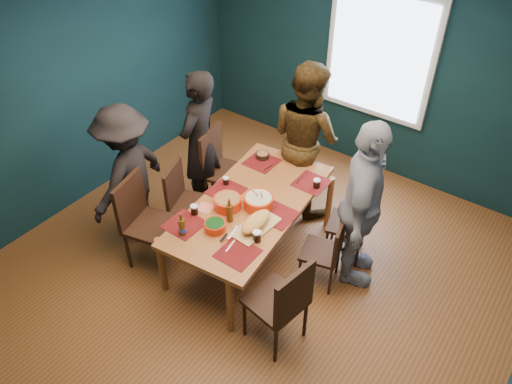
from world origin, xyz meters
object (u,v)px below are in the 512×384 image
dining_table (251,208)px  person_far_left (200,143)px  bowl_herbs (215,226)px  cutting_board (256,223)px  bowl_salad (227,202)px  chair_left_near (142,216)px  chair_right_near (284,300)px  chair_left_far (220,164)px  chair_right_mid (329,248)px  person_near_left (128,174)px  chair_left_mid (184,197)px  chair_right_far (356,220)px  person_back (306,138)px  person_right (362,207)px  bowl_dumpling (258,202)px

dining_table → person_far_left: size_ratio=1.18×
bowl_herbs → cutting_board: cutting_board is taller
bowl_salad → person_far_left: bearing=146.3°
chair_left_near → bowl_herbs: 0.88m
chair_right_near → chair_left_far: bearing=153.9°
chair_left_near → chair_right_near: chair_left_near is taller
chair_right_mid → person_near_left: size_ratio=0.51×
chair_left_mid → person_near_left: 0.63m
bowl_herbs → person_far_left: bearing=137.1°
chair_left_far → chair_right_far: 1.70m
person_near_left → chair_right_near: bearing=75.0°
chair_right_far → person_far_left: 1.93m
chair_left_near → person_near_left: person_near_left is taller
person_back → person_near_left: person_back is taller
person_right → bowl_salad: 1.30m
bowl_herbs → bowl_salad: bearing=108.8°
chair_right_near → person_back: size_ratio=0.55×
bowl_dumpling → chair_right_near: bearing=-42.3°
chair_left_near → chair_left_mid: bearing=68.2°
chair_left_far → chair_right_mid: 1.70m
chair_right_near → person_near_left: size_ratio=0.63×
chair_left_far → chair_right_mid: (1.66, -0.34, -0.12)m
chair_right_far → person_far_left: person_far_left is taller
dining_table → person_back: 1.15m
chair_left_far → bowl_salad: (0.66, -0.68, 0.21)m
bowl_salad → cutting_board: (0.41, -0.08, 0.00)m
cutting_board → person_far_left: bearing=157.1°
chair_right_far → bowl_dumpling: bowl_dumpling is taller
dining_table → cutting_board: 0.40m
person_back → chair_right_mid: bearing=150.7°
bowl_herbs → chair_left_mid: bearing=154.6°
dining_table → chair_right_near: chair_right_near is taller
person_right → bowl_salad: size_ratio=6.61×
chair_right_near → person_back: (-0.94, 1.85, 0.33)m
chair_right_near → cutting_board: 0.80m
chair_right_far → person_back: size_ratio=0.48×
chair_left_near → bowl_herbs: bearing=-1.9°
bowl_herbs → chair_left_near: bearing=-168.4°
chair_right_far → bowl_herbs: size_ratio=4.26×
person_back → person_near_left: size_ratio=1.14×
bowl_dumpling → chair_right_far: bearing=40.0°
chair_right_mid → bowl_dumpling: bowl_dumpling is taller
person_back → chair_left_near: bearing=83.6°
chair_left_near → bowl_herbs: chair_left_near is taller
chair_right_near → bowl_salad: chair_right_near is taller
chair_left_far → bowl_dumpling: (0.91, -0.50, 0.22)m
person_back → bowl_dumpling: 1.14m
person_back → bowl_herbs: person_back is taller
chair_right_mid → dining_table: bearing=175.2°
cutting_board → dining_table: bearing=137.7°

